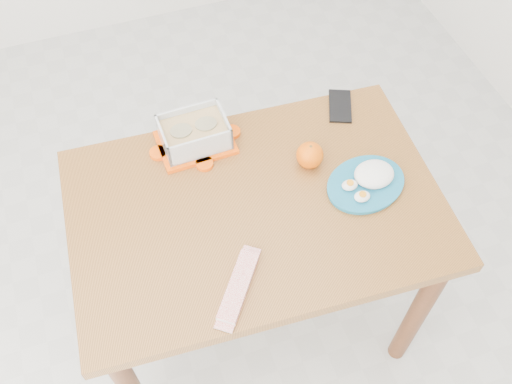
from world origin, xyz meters
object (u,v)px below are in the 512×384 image
object	(u,v)px
food_container	(194,134)
smartphone	(340,106)
dining_table	(256,227)
rice_plate	(369,180)
orange_fruit	(310,155)

from	to	relation	value
food_container	smartphone	xyz separation A→B (m)	(0.47, -0.00, -0.04)
dining_table	rice_plate	size ratio (longest dim) A/B	3.81
dining_table	orange_fruit	world-z (taller)	orange_fruit
dining_table	rice_plate	bearing A→B (deg)	-3.57
dining_table	food_container	world-z (taller)	food_container
orange_fruit	rice_plate	bearing A→B (deg)	-43.93
dining_table	orange_fruit	bearing A→B (deg)	27.12
rice_plate	food_container	bearing A→B (deg)	129.95
dining_table	food_container	bearing A→B (deg)	113.42
orange_fruit	dining_table	bearing A→B (deg)	-156.24
food_container	smartphone	bearing A→B (deg)	-2.11
rice_plate	smartphone	xyz separation A→B (m)	(0.05, 0.30, -0.02)
orange_fruit	smartphone	xyz separation A→B (m)	(0.18, 0.18, -0.04)
dining_table	food_container	xyz separation A→B (m)	(-0.10, 0.27, 0.16)
food_container	orange_fruit	size ratio (longest dim) A/B	2.86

